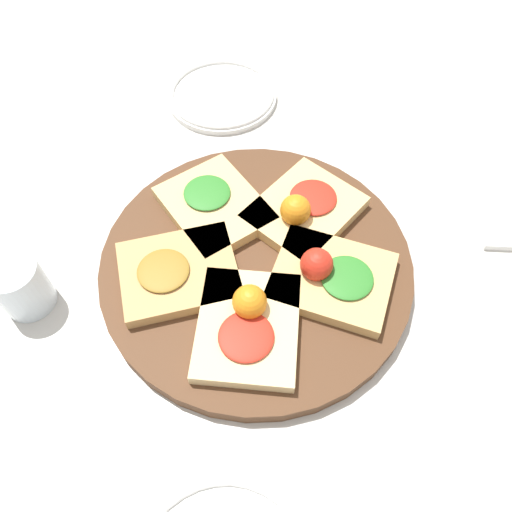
{
  "coord_description": "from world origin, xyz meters",
  "views": [
    {
      "loc": [
        -0.37,
        0.05,
        0.6
      ],
      "look_at": [
        0.0,
        0.0,
        0.03
      ],
      "focal_mm": 35.0,
      "sensor_mm": 36.0,
      "label": 1
    }
  ],
  "objects": [
    {
      "name": "plate_right",
      "position": [
        0.37,
        0.01,
        0.01
      ],
      "size": [
        0.2,
        0.2,
        0.02
      ],
      "color": "white",
      "rests_on": "ground_plane"
    },
    {
      "name": "focaccia_slice_0",
      "position": [
        0.07,
        -0.08,
        0.04
      ],
      "size": [
        0.19,
        0.2,
        0.05
      ],
      "color": "#DBB775",
      "rests_on": "serving_board"
    },
    {
      "name": "focaccia_slice_2",
      "position": [
        -0.01,
        0.11,
        0.03
      ],
      "size": [
        0.14,
        0.17,
        0.03
      ],
      "color": "tan",
      "rests_on": "serving_board"
    },
    {
      "name": "water_glass",
      "position": [
        -0.01,
        0.31,
        0.04
      ],
      "size": [
        0.07,
        0.07,
        0.08
      ],
      "primitive_type": "cylinder",
      "color": "silver",
      "rests_on": "ground_plane"
    },
    {
      "name": "focaccia_slice_1",
      "position": [
        0.1,
        0.05,
        0.03
      ],
      "size": [
        0.19,
        0.18,
        0.03
      ],
      "color": "#DBB775",
      "rests_on": "serving_board"
    },
    {
      "name": "serving_board",
      "position": [
        0.0,
        0.0,
        0.01
      ],
      "size": [
        0.43,
        0.43,
        0.02
      ],
      "primitive_type": "cylinder",
      "color": "#51331E",
      "rests_on": "ground_plane"
    },
    {
      "name": "ground_plane",
      "position": [
        0.0,
        0.0,
        0.0
      ],
      "size": [
        3.0,
        3.0,
        0.0
      ],
      "primitive_type": "plane",
      "color": "beige"
    },
    {
      "name": "focaccia_slice_3",
      "position": [
        -0.1,
        0.02,
        0.04
      ],
      "size": [
        0.18,
        0.16,
        0.05
      ],
      "color": "#E5C689",
      "rests_on": "serving_board"
    },
    {
      "name": "focaccia_slice_4",
      "position": [
        -0.05,
        -0.09,
        0.04
      ],
      "size": [
        0.18,
        0.19,
        0.05
      ],
      "color": "tan",
      "rests_on": "serving_board"
    }
  ]
}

